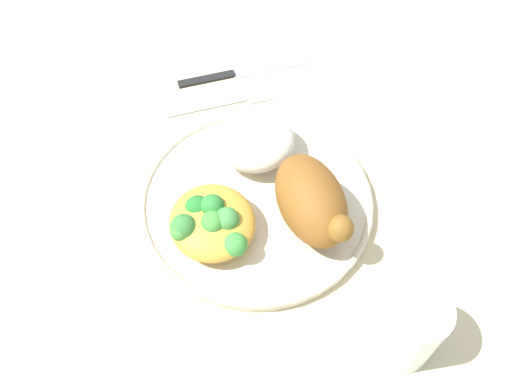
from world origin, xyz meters
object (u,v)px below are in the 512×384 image
at_px(roasted_chicken, 312,201).
at_px(fork, 226,102).
at_px(plate, 256,201).
at_px(water_glass, 409,327).
at_px(mac_cheese_with_broccoli, 211,222).
at_px(knife, 232,73).
at_px(rice_pile, 256,141).

bearing_deg(roasted_chicken, fork, -170.98).
height_order(plate, water_glass, water_glass).
relative_size(roasted_chicken, mac_cheese_with_broccoli, 1.22).
bearing_deg(mac_cheese_with_broccoli, knife, 158.59).
distance_m(rice_pile, mac_cheese_with_broccoli, 0.12).
distance_m(plate, water_glass, 0.22).
bearing_deg(water_glass, plate, -157.54).
relative_size(plate, rice_pile, 2.91).
bearing_deg(knife, roasted_chicken, 2.39).
distance_m(knife, water_glass, 0.42).
height_order(plate, knife, plate).
distance_m(fork, water_glass, 0.38).
height_order(rice_pile, mac_cheese_with_broccoli, rice_pile).
xyz_separation_m(roasted_chicken, water_glass, (0.16, 0.04, -0.01)).
xyz_separation_m(rice_pile, mac_cheese_with_broccoli, (0.09, -0.08, -0.00)).
bearing_deg(mac_cheese_with_broccoli, water_glass, 39.68).
height_order(mac_cheese_with_broccoli, fork, mac_cheese_with_broccoli).
distance_m(rice_pile, water_glass, 0.27).
distance_m(mac_cheese_with_broccoli, water_glass, 0.23).
bearing_deg(fork, rice_pile, 3.53).
distance_m(plate, rice_pile, 0.07).
distance_m(roasted_chicken, rice_pile, 0.11).
xyz_separation_m(fork, knife, (-0.05, 0.02, 0.00)).
xyz_separation_m(knife, water_glass, (0.42, 0.05, 0.04)).
height_order(mac_cheese_with_broccoli, water_glass, water_glass).
bearing_deg(mac_cheese_with_broccoli, roasted_chicken, 80.46).
bearing_deg(water_glass, mac_cheese_with_broccoli, -140.32).
bearing_deg(plate, water_glass, 22.46).
bearing_deg(rice_pile, mac_cheese_with_broccoli, -41.58).
bearing_deg(rice_pile, fork, -176.47).
bearing_deg(knife, plate, -9.45).
bearing_deg(roasted_chicken, water_glass, 13.15).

